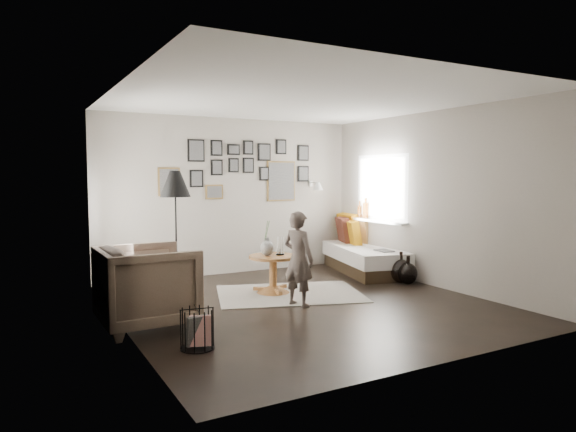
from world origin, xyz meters
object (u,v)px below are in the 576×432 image
pedestal_table (273,276)px  magazine_basket (197,329)px  armchair (147,286)px  demijohn_large (401,271)px  vase (267,245)px  floor_lamp (175,189)px  demijohn_small (408,273)px  daybed (361,255)px  child (298,259)px

pedestal_table → magazine_basket: pedestal_table is taller
armchair → demijohn_large: (3.96, 0.43, -0.26)m
vase → magazine_basket: size_ratio=1.26×
floor_lamp → demijohn_large: size_ratio=3.52×
pedestal_table → demijohn_small: pedestal_table is taller
daybed → child: bearing=-131.0°
pedestal_table → child: (-0.04, -0.78, 0.36)m
floor_lamp → demijohn_small: 3.68m
daybed → armchair: 4.27m
pedestal_table → vase: vase is taller
magazine_basket → demijohn_small: (3.75, 1.24, -0.02)m
armchair → magazine_basket: bearing=-166.4°
floor_lamp → demijohn_small: size_ratio=3.87×
magazine_basket → demijohn_large: size_ratio=0.80×
vase → demijohn_small: (2.15, -0.48, -0.52)m
daybed → armchair: (-4.00, -1.48, 0.16)m
vase → child: child is taller
armchair → demijohn_small: bearing=-86.8°
magazine_basket → demijohn_large: demijohn_large is taller
magazine_basket → demijohn_large: bearing=20.1°
vase → daybed: 2.29m
vase → magazine_basket: 2.41m
floor_lamp → magazine_basket: 2.41m
floor_lamp → magazine_basket: (-0.40, -2.00, -1.29)m
armchair → child: bearing=-91.6°
magazine_basket → demijohn_small: size_ratio=0.87×
pedestal_table → demijohn_small: (2.07, -0.46, -0.08)m
pedestal_table → child: size_ratio=0.57×
armchair → magazine_basket: armchair is taller
demijohn_large → demijohn_small: (0.04, -0.12, -0.02)m
pedestal_table → daybed: bearing=19.1°
armchair → floor_lamp: 1.62m
armchair → magazine_basket: size_ratio=2.56×
armchair → magazine_basket: (0.25, -0.93, -0.26)m
floor_lamp → child: 1.87m
floor_lamp → demijohn_large: 3.62m
vase → demijohn_large: (2.11, -0.36, -0.50)m
daybed → magazine_basket: daybed is taller
vase → floor_lamp: bearing=166.9°
demijohn_small → vase: bearing=167.4°
daybed → child: 2.60m
demijohn_small → floor_lamp: bearing=167.2°
vase → daybed: vase is taller
vase → floor_lamp: floor_lamp is taller
demijohn_large → child: 2.16m
floor_lamp → demijohn_small: bearing=-12.8°
magazine_basket → demijohn_large: 3.96m
demijohn_large → child: bearing=-168.0°
pedestal_table → vase: 0.45m
pedestal_table → magazine_basket: size_ratio=1.76×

